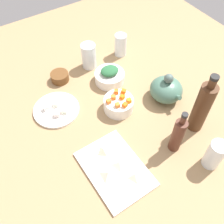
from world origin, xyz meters
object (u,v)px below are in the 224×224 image
Objects in this scene: drinking_glass_0 at (121,45)px; bowl_small_side at (60,77)px; bowl_greens at (110,77)px; bottle_0 at (178,135)px; cutting_board at (115,169)px; drinking_glass_1 at (89,56)px; bowl_carrots at (119,104)px; teapot at (166,89)px; bottle_1 at (202,107)px; drinking_glass_2 at (214,155)px; plate_tofu at (56,110)px.

bowl_small_side is at bearing -89.21° from drinking_glass_0.
bottle_0 is at bearing 1.85° from bowl_greens.
drinking_glass_1 reaches higher than cutting_board.
bowl_carrots reaches higher than bowl_greens.
bottle_1 is (19.41, 0.01, 7.16)cm from teapot.
bottle_0 is at bearing -77.66° from bottle_1.
drinking_glass_2 is at bearing 8.72° from drinking_glass_1.
drinking_glass_0 is (-14.20, 15.84, 3.35)cm from bowl_greens.
bottle_0 reaches higher than drinking_glass_0.
drinking_glass_2 reaches higher than bowl_greens.
plate_tofu is at bearing -56.81° from drinking_glass_1.
bowl_small_side is 67.24cm from bottle_1.
cutting_board is 2.20× the size of drinking_glass_2.
teapot is at bearing 74.93° from bowl_carrots.
teapot is at bearing 34.51° from bowl_greens.
drinking_glass_2 is at bearing 19.38° from bowl_carrots.
bowl_greens is 18.05cm from bowl_carrots.
bottle_0 is at bearing -13.56° from drinking_glass_0.
bowl_small_side is at bearing -147.41° from bottle_1.
drinking_glass_1 reaches higher than bowl_small_side.
bowl_carrots is (-23.90, 17.54, 2.52)cm from cutting_board.
cutting_board is at bearing -118.45° from drinking_glass_2.
bottle_1 is at bearing 40.81° from bowl_carrots.
drinking_glass_0 is 18.68cm from drinking_glass_1.
plate_tofu is at bearing -84.52° from bowl_greens.
bowl_carrots is at bearing -105.07° from teapot.
bowl_carrots is 43.89cm from drinking_glass_2.
plate_tofu is at bearing -69.54° from drinking_glass_0.
bowl_small_side is at bearing -124.33° from bowl_greens.
drinking_glass_1 is (-31.83, 3.30, 3.49)cm from bowl_carrots.
drinking_glass_1 is at bearing -92.00° from drinking_glass_0.
plate_tofu is at bearing -113.66° from teapot.
bottle_1 is (55.97, 35.78, 10.46)cm from bowl_small_side.
drinking_glass_1 is at bearing -171.28° from drinking_glass_2.
plate_tofu is 53.49cm from bottle_0.
drinking_glass_1 and drinking_glass_2 have the same top height.
bottle_0 is 15.03cm from bottle_1.
drinking_glass_2 is at bearing 28.30° from bottle_0.
teapot reaches higher than cutting_board.
bottle_1 is at bearing 0.02° from teapot.
drinking_glass_1 is at bearing -169.25° from bowl_greens.
bowl_carrots is 1.01× the size of drinking_glass_1.
drinking_glass_1 is (-57.12, -18.54, -6.05)cm from bottle_1.
drinking_glass_0 is (-59.58, 14.37, -2.99)cm from bottle_0.
drinking_glass_0 is (-0.50, 35.90, 3.85)cm from bowl_small_side.
bowl_carrots is 34.75cm from bottle_1.
bowl_small_side is 0.40× the size of bottle_0.
drinking_glass_1 is (-37.70, -18.53, 1.11)cm from teapot.
plate_tofu is 1.42× the size of bowl_greens.
bowl_small_side is at bearing -135.62° from teapot.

